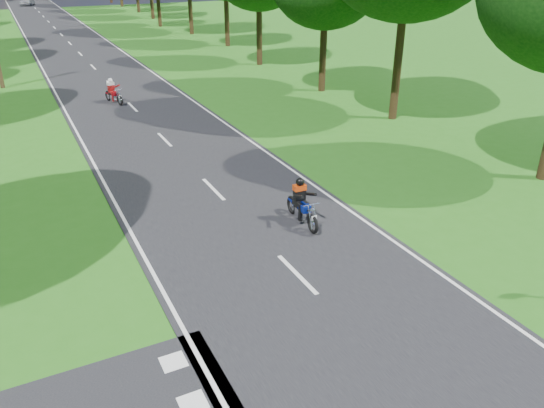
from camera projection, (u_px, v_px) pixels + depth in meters
ground at (340, 318)px, 11.99m from camera, size 160.00×160.00×0.00m
main_road at (61, 35)px, 52.32m from camera, size 7.00×140.00×0.02m
road_markings at (62, 37)px, 50.74m from camera, size 7.40×140.00×0.01m
rider_near_blue at (302, 202)px, 15.86m from camera, size 0.65×1.72×1.41m
rider_far_red at (113, 91)px, 28.57m from camera, size 0.96×1.68×1.33m
distant_car at (27, 1)px, 79.99m from camera, size 2.69×4.14×1.31m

